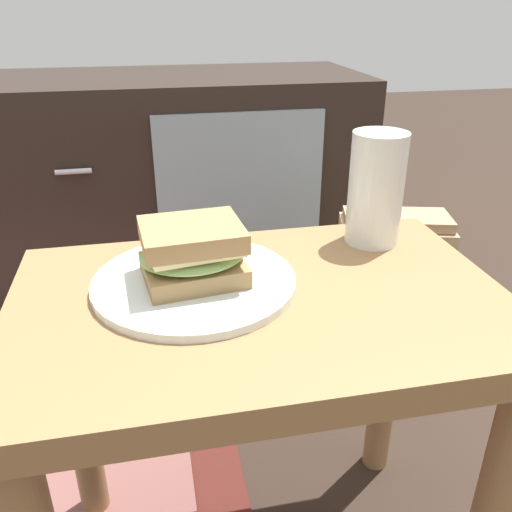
{
  "coord_description": "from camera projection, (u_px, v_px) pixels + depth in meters",
  "views": [
    {
      "loc": [
        -0.11,
        -0.51,
        0.76
      ],
      "look_at": [
        -0.01,
        0.0,
        0.51
      ],
      "focal_mm": 37.58,
      "sensor_mm": 36.0,
      "label": 1
    }
  ],
  "objects": [
    {
      "name": "tv_cabinet",
      "position": [
        185.0,
        182.0,
        1.51
      ],
      "size": [
        0.96,
        0.46,
        0.58
      ],
      "color": "black",
      "rests_on": "ground"
    },
    {
      "name": "side_table",
      "position": [
        260.0,
        361.0,
        0.64
      ],
      "size": [
        0.56,
        0.36,
        0.46
      ],
      "color": "olive",
      "rests_on": "ground"
    },
    {
      "name": "plate",
      "position": [
        194.0,
        282.0,
        0.62
      ],
      "size": [
        0.24,
        0.24,
        0.01
      ],
      "primitive_type": "cylinder",
      "color": "silver",
      "rests_on": "side_table"
    },
    {
      "name": "beer_glass",
      "position": [
        376.0,
        190.0,
        0.7
      ],
      "size": [
        0.07,
        0.07,
        0.15
      ],
      "color": "silver",
      "rests_on": "side_table"
    },
    {
      "name": "sandwich_front",
      "position": [
        193.0,
        252.0,
        0.6
      ],
      "size": [
        0.13,
        0.12,
        0.07
      ],
      "color": "#9E7A4C",
      "rests_on": "plate"
    },
    {
      "name": "paper_bag",
      "position": [
        388.0,
        294.0,
        1.16
      ],
      "size": [
        0.25,
        0.18,
        0.37
      ],
      "color": "tan",
      "rests_on": "ground"
    }
  ]
}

